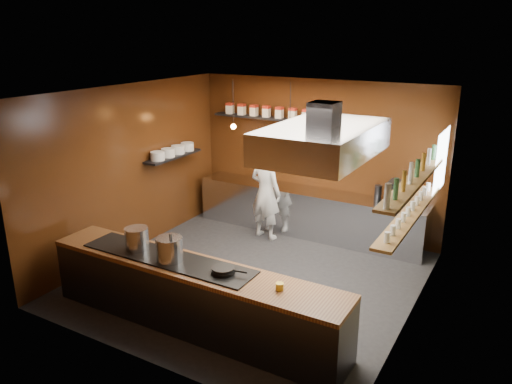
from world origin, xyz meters
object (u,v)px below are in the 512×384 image
Objects in this scene: extractor_hood at (323,140)px; chef at (266,193)px; stockpot_large at (137,239)px; stockpot_small at (169,249)px; espresso_machine at (400,194)px.

chef is at bearing 133.88° from extractor_hood.
stockpot_small is (0.63, -0.07, 0.01)m from stockpot_large.
extractor_hood is 5.68× the size of stockpot_small.
chef is at bearing 96.06° from stockpot_small.
stockpot_small is at bearing -6.07° from stockpot_large.
extractor_hood is at bearing 142.48° from chef.
espresso_machine is at bearing 62.10° from stockpot_small.
extractor_hood is 3.23m from chef.
stockpot_large is 0.18× the size of chef.
extractor_hood reaches higher than stockpot_small.
extractor_hood reaches higher than espresso_machine.
espresso_machine reaches higher than stockpot_small.
extractor_hood is 4.69× the size of espresso_machine.
espresso_machine is at bearing 80.22° from extractor_hood.
extractor_hood is 6.16× the size of stockpot_large.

